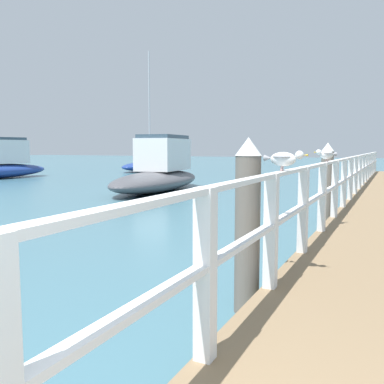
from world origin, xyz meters
The scene contains 7 objects.
pier_railing centered at (-1.02, 13.40, 1.16)m, with size 0.12×25.33×1.13m.
dock_piling_near centered at (-1.40, 4.38, 0.99)m, with size 0.29×0.29×1.96m.
dock_piling_far centered at (-1.40, 10.26, 0.99)m, with size 0.29×0.29×1.96m.
seagull_foreground centered at (-1.01, 4.38, 1.73)m, with size 0.48×0.20×0.21m.
seagull_background centered at (-1.03, 7.41, 1.73)m, with size 0.33×0.40×0.21m.
boat_0 centered at (-17.57, 29.12, 0.46)m, with size 2.39×7.85×9.27m.
boat_4 centered at (-9.09, 15.61, 0.80)m, with size 3.23×7.39×2.39m.
Camera 1 is at (0.05, -0.03, 1.85)m, focal length 39.45 mm.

